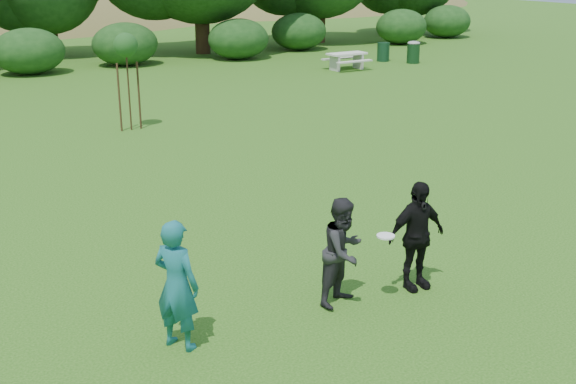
% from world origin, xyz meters
% --- Properties ---
extents(ground, '(120.00, 120.00, 0.00)m').
position_xyz_m(ground, '(0.00, 0.00, 0.00)').
color(ground, '#19470C').
rests_on(ground, ground).
extents(player_teal, '(0.71, 0.79, 1.80)m').
position_xyz_m(player_teal, '(-2.94, 0.97, 0.90)').
color(player_teal, '#165E65').
rests_on(player_teal, ground).
extents(player_grey, '(0.97, 0.87, 1.65)m').
position_xyz_m(player_grey, '(-0.32, 0.90, 0.83)').
color(player_grey, '#232325').
rests_on(player_grey, ground).
extents(player_black, '(1.04, 0.48, 1.75)m').
position_xyz_m(player_black, '(0.93, 0.72, 0.87)').
color(player_black, black).
rests_on(player_black, ground).
extents(trash_can_near, '(0.60, 0.60, 0.90)m').
position_xyz_m(trash_can_near, '(16.27, 20.78, 0.45)').
color(trash_can_near, '#133620').
rests_on(trash_can_near, ground).
extents(frisbee, '(0.27, 0.27, 0.03)m').
position_xyz_m(frisbee, '(0.18, 0.55, 1.09)').
color(frisbee, white).
rests_on(frisbee, ground).
extents(sapling, '(0.70, 0.70, 2.85)m').
position_xyz_m(sapling, '(0.81, 13.32, 2.42)').
color(sapling, '#352415').
rests_on(sapling, ground).
extents(picnic_table, '(1.80, 1.48, 0.76)m').
position_xyz_m(picnic_table, '(13.16, 19.50, 0.52)').
color(picnic_table, silver).
rests_on(picnic_table, ground).
extents(trash_can_lidded, '(0.60, 0.60, 1.05)m').
position_xyz_m(trash_can_lidded, '(17.08, 19.51, 0.54)').
color(trash_can_lidded, '#133419').
rests_on(trash_can_lidded, ground).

